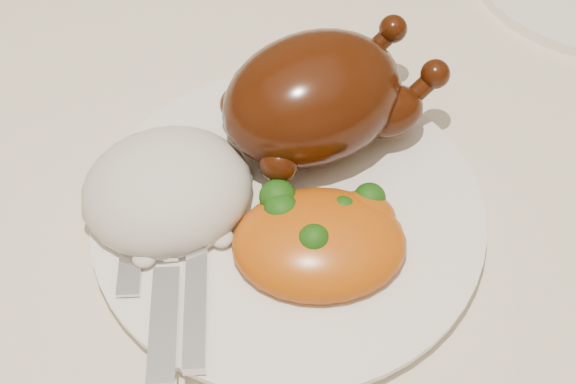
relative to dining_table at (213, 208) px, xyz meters
name	(u,v)px	position (x,y,z in m)	size (l,w,h in m)	color
dining_table	(213,208)	(0.00, 0.00, 0.00)	(1.60, 0.90, 0.76)	brown
tablecloth	(206,154)	(0.00, 0.00, 0.07)	(1.73, 1.03, 0.18)	#EDE4CC
dinner_plate	(288,214)	(0.04, -0.10, 0.11)	(0.28, 0.28, 0.01)	white
roast_chicken	(318,96)	(0.08, -0.04, 0.16)	(0.18, 0.13, 0.09)	#3E1806
rice_mound	(167,191)	(-0.04, -0.07, 0.13)	(0.12, 0.11, 0.06)	white
mac_and_cheese	(324,238)	(0.05, -0.14, 0.12)	(0.14, 0.12, 0.05)	#D8640D
cutlery	(169,281)	(-0.06, -0.14, 0.12)	(0.07, 0.20, 0.01)	silver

